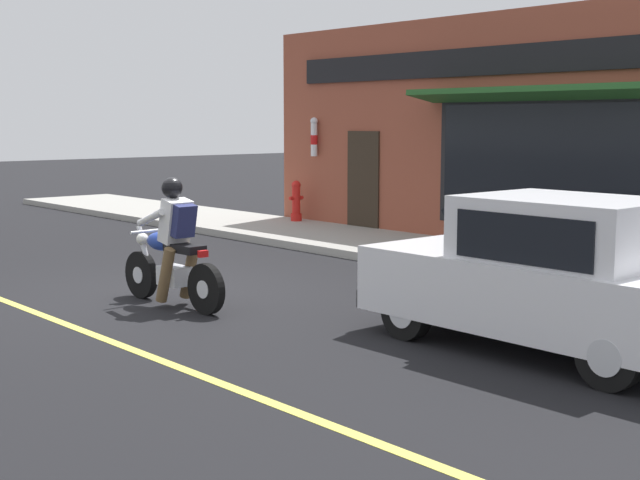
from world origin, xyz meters
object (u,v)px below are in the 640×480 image
(motorcycle_with_rider, at_px, (173,253))
(fire_hydrant, at_px, (296,201))
(trash_bin, at_px, (546,230))
(car_hatchback, at_px, (549,276))

(motorcycle_with_rider, xyz_separation_m, fire_hydrant, (6.48, 5.39, -0.11))
(motorcycle_with_rider, relative_size, trash_bin, 2.06)
(fire_hydrant, bearing_deg, car_hatchback, -116.29)
(car_hatchback, xyz_separation_m, fire_hydrant, (4.82, 9.77, -0.19))
(motorcycle_with_rider, distance_m, fire_hydrant, 8.43)
(motorcycle_with_rider, bearing_deg, car_hatchback, -69.27)
(motorcycle_with_rider, xyz_separation_m, car_hatchback, (1.66, -4.38, 0.09))
(fire_hydrant, bearing_deg, motorcycle_with_rider, -140.26)
(motorcycle_with_rider, height_order, fire_hydrant, motorcycle_with_rider)
(motorcycle_with_rider, distance_m, trash_bin, 5.94)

